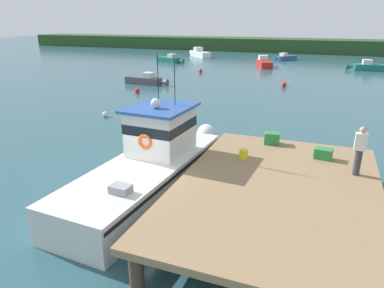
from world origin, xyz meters
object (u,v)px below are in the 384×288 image
object	(u,v)px
moored_boat_off_the_point	(146,80)
moored_boat_outer_mooring	(263,63)
crate_single_by_cleat	(323,154)
deckhand_by_the_boat	(360,150)
moored_boat_far_right	(199,54)
bait_bucket	(244,154)
crate_stack_mid_dock	(272,138)
moored_boat_far_left	(285,58)
mooring_buoy_outer	(105,114)
moored_boat_near_channel	(170,59)
moored_boat_mid_harbor	(370,67)
mooring_buoy_inshore	(201,71)
mooring_buoy_channel_marker	(284,84)
mooring_buoy_spare_mooring	(137,91)
main_fishing_boat	(153,163)

from	to	relation	value
moored_boat_off_the_point	moored_boat_outer_mooring	size ratio (longest dim) A/B	0.81
crate_single_by_cleat	deckhand_by_the_boat	bearing A→B (deg)	-46.08
moored_boat_off_the_point	moored_boat_far_right	size ratio (longest dim) A/B	0.89
bait_bucket	moored_boat_off_the_point	distance (m)	23.23
crate_stack_mid_dock	moored_boat_outer_mooring	bearing A→B (deg)	100.92
moored_boat_far_left	moored_boat_outer_mooring	bearing A→B (deg)	-100.69
deckhand_by_the_boat	mooring_buoy_outer	size ratio (longest dim) A/B	4.51
bait_bucket	moored_boat_far_right	xyz separation A→B (m)	(-18.23, 44.86, -0.84)
moored_boat_near_channel	moored_boat_mid_harbor	xyz separation A→B (m)	(26.34, 0.94, 0.03)
moored_boat_far_left	mooring_buoy_inshore	xyz separation A→B (m)	(-7.42, -17.18, -0.15)
moored_boat_outer_mooring	mooring_buoy_channel_marker	xyz separation A→B (m)	(4.57, -14.27, -0.24)
crate_single_by_cleat	mooring_buoy_spare_mooring	size ratio (longest dim) A/B	1.35
main_fishing_boat	crate_single_by_cleat	distance (m)	6.20
deckhand_by_the_boat	mooring_buoy_spare_mooring	size ratio (longest dim) A/B	3.66
bait_bucket	moored_boat_off_the_point	size ratio (longest dim) A/B	0.07
moored_boat_mid_harbor	crate_single_by_cleat	bearing A→B (deg)	-96.77
moored_boat_far_right	moored_boat_off_the_point	bearing A→B (deg)	-80.92
moored_boat_off_the_point	mooring_buoy_channel_marker	bearing A→B (deg)	14.31
moored_boat_far_left	moored_boat_near_channel	world-z (taller)	moored_boat_near_channel
moored_boat_off_the_point	moored_boat_near_channel	size ratio (longest dim) A/B	0.94
crate_stack_mid_dock	deckhand_by_the_boat	distance (m)	3.75
main_fishing_boat	moored_boat_far_right	size ratio (longest dim) A/B	1.92
deckhand_by_the_boat	mooring_buoy_channel_marker	world-z (taller)	deckhand_by_the_boat
crate_single_by_cleat	mooring_buoy_outer	distance (m)	14.60
bait_bucket	deckhand_by_the_boat	size ratio (longest dim) A/B	0.21
crate_single_by_cleat	moored_boat_near_channel	world-z (taller)	crate_single_by_cleat
deckhand_by_the_boat	mooring_buoy_outer	bearing A→B (deg)	154.79
moored_boat_outer_mooring	mooring_buoy_inshore	size ratio (longest dim) A/B	11.97
moored_boat_off_the_point	crate_single_by_cleat	bearing A→B (deg)	-46.23
moored_boat_mid_harbor	mooring_buoy_inshore	distance (m)	20.79
mooring_buoy_inshore	mooring_buoy_channel_marker	size ratio (longest dim) A/B	0.95
moored_boat_far_left	moored_boat_near_channel	bearing A→B (deg)	-149.72
bait_bucket	mooring_buoy_outer	world-z (taller)	bait_bucket
mooring_buoy_channel_marker	mooring_buoy_spare_mooring	size ratio (longest dim) A/B	1.11
mooring_buoy_inshore	moored_boat_off_the_point	bearing A→B (deg)	-104.58
bait_bucket	moored_boat_far_left	size ratio (longest dim) A/B	0.08
crate_stack_mid_dock	moored_boat_near_channel	bearing A→B (deg)	120.70
deckhand_by_the_boat	crate_stack_mid_dock	bearing A→B (deg)	146.23
moored_boat_mid_harbor	mooring_buoy_outer	bearing A→B (deg)	-120.42
mooring_buoy_channel_marker	mooring_buoy_inshore	bearing A→B (deg)	150.81
moored_boat_far_right	moored_boat_outer_mooring	bearing A→B (deg)	-35.65
moored_boat_near_channel	mooring_buoy_spare_mooring	distance (m)	22.63
crate_single_by_cleat	moored_boat_near_channel	xyz separation A→B (m)	(-22.10, 34.78, -0.98)
crate_stack_mid_dock	crate_single_by_cleat	distance (m)	2.24
crate_stack_mid_dock	moored_boat_outer_mooring	size ratio (longest dim) A/B	0.11
deckhand_by_the_boat	moored_boat_near_channel	xyz separation A→B (m)	(-23.15, 35.87, -1.64)
moored_boat_far_right	mooring_buoy_outer	world-z (taller)	moored_boat_far_right
main_fishing_boat	deckhand_by_the_boat	bearing A→B (deg)	9.40
deckhand_by_the_boat	moored_boat_outer_mooring	bearing A→B (deg)	104.96
crate_stack_mid_dock	moored_boat_outer_mooring	xyz separation A→B (m)	(-6.56, 33.98, -0.94)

